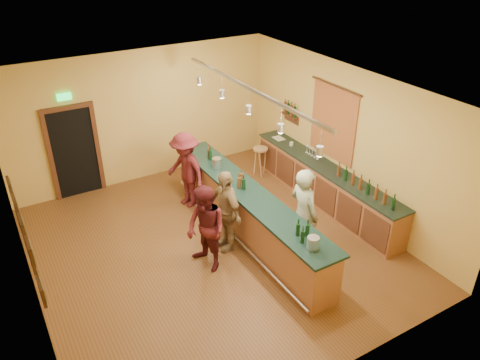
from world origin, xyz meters
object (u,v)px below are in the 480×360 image
customer_a (206,229)px  customer_c (186,170)px  bartender (304,214)px  customer_b (226,210)px  bar_stool (260,153)px  back_counter (325,185)px  tasting_bar (248,210)px

customer_a → customer_c: 2.29m
bartender → customer_b: 1.48m
bartender → bar_stool: 3.34m
bartender → bar_stool: bartender is taller
back_counter → tasting_bar: (-2.14, -0.18, 0.12)m
bartender → customer_a: bearing=66.1°
bartender → bar_stool: (1.07, 3.15, -0.32)m
back_counter → customer_b: (-2.71, -0.29, 0.36)m
customer_b → bartender: bearing=47.3°
customer_c → bar_stool: (2.17, 0.33, -0.25)m
back_counter → customer_a: customer_a is taller
bartender → customer_c: size_ratio=1.07×
tasting_bar → customer_b: customer_b is taller
bartender → customer_c: 3.03m
back_counter → bar_stool: size_ratio=5.93×
customer_a → bar_stool: size_ratio=2.19×
customer_a → customer_b: bearing=110.1°
customer_a → customer_c: customer_c is taller
customer_a → bar_stool: customer_a is taller
tasting_bar → customer_a: (-1.17, -0.47, 0.23)m
bartender → customer_b: (-1.11, 0.98, -0.09)m
back_counter → customer_c: customer_c is taller
tasting_bar → back_counter: bearing=4.8°
back_counter → bartender: 2.08m
back_counter → bartender: bartender is taller
back_counter → customer_b: 2.75m
bartender → customer_b: bartender is taller
customer_a → bartender: bearing=59.4°
bar_stool → back_counter: bearing=-74.4°
customer_a → tasting_bar: bearing=101.0°
tasting_bar → bartender: 1.26m
customer_a → back_counter: bearing=90.2°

